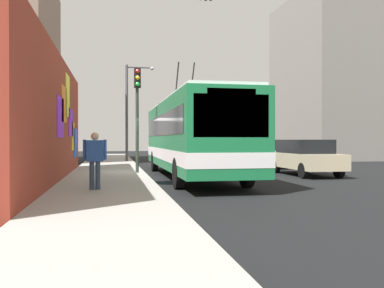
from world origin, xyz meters
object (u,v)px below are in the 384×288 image
(parked_car_silver, at_px, (261,153))
(traffic_light, at_px, (137,103))
(parked_car_red, at_px, (231,150))
(street_lamp, at_px, (130,105))
(pedestrian_near_wall, at_px, (95,156))
(city_bus, at_px, (191,135))
(parked_car_champagne, at_px, (305,156))

(parked_car_silver, bearing_deg, traffic_light, 122.67)
(parked_car_red, height_order, street_lamp, street_lamp)
(parked_car_silver, relative_size, parked_car_red, 1.08)
(pedestrian_near_wall, relative_size, traffic_light, 0.36)
(city_bus, relative_size, street_lamp, 1.84)
(pedestrian_near_wall, height_order, traffic_light, traffic_light)
(city_bus, distance_m, parked_car_red, 13.06)
(city_bus, xyz_separation_m, parked_car_red, (11.94, -5.20, -0.96))
(city_bus, height_order, parked_car_red, city_bus)
(parked_car_silver, height_order, parked_car_red, same)
(parked_car_silver, relative_size, pedestrian_near_wall, 2.89)
(traffic_light, height_order, street_lamp, street_lamp)
(parked_car_champagne, distance_m, parked_car_silver, 5.58)
(city_bus, height_order, traffic_light, city_bus)
(parked_car_silver, bearing_deg, city_bus, 138.50)
(parked_car_champagne, distance_m, parked_car_red, 11.65)
(pedestrian_near_wall, xyz_separation_m, traffic_light, (5.91, -1.55, 2.07))
(pedestrian_near_wall, distance_m, street_lamp, 16.53)
(pedestrian_near_wall, bearing_deg, traffic_light, -14.74)
(parked_car_red, distance_m, street_lamp, 7.86)
(city_bus, xyz_separation_m, parked_car_silver, (5.88, -5.20, -0.96))
(pedestrian_near_wall, bearing_deg, city_bus, -37.99)
(city_bus, bearing_deg, pedestrian_near_wall, 142.01)
(pedestrian_near_wall, bearing_deg, parked_car_red, -28.09)
(parked_car_silver, height_order, traffic_light, traffic_light)
(city_bus, relative_size, parked_car_champagne, 2.71)
(parked_car_silver, distance_m, street_lamp, 9.63)
(city_bus, height_order, parked_car_silver, city_bus)
(parked_car_red, bearing_deg, traffic_light, 145.71)
(parked_car_silver, distance_m, parked_car_red, 6.06)
(parked_car_champagne, distance_m, traffic_light, 7.76)
(parked_car_champagne, height_order, pedestrian_near_wall, pedestrian_near_wall)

